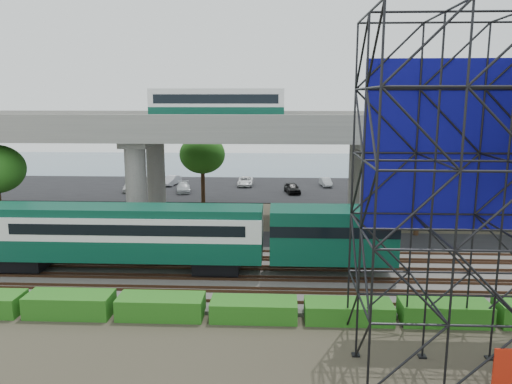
{
  "coord_description": "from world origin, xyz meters",
  "views": [
    {
      "loc": [
        2.27,
        -29.21,
        11.63
      ],
      "look_at": [
        0.63,
        6.0,
        4.93
      ],
      "focal_mm": 35.0,
      "sensor_mm": 36.0,
      "label": 1
    }
  ],
  "objects": [
    {
      "name": "hedge_strip",
      "position": [
        1.01,
        -4.3,
        0.56
      ],
      "size": [
        34.6,
        1.8,
        1.2
      ],
      "color": "#1C6316",
      "rests_on": "ground"
    },
    {
      "name": "parked_cars",
      "position": [
        1.58,
        33.56,
        0.68
      ],
      "size": [
        35.36,
        9.46,
        1.29
      ],
      "color": "silver",
      "rests_on": "parking_lot"
    },
    {
      "name": "service_road",
      "position": [
        0.0,
        10.5,
        0.04
      ],
      "size": [
        90.0,
        5.0,
        0.08
      ],
      "primitive_type": "cube",
      "color": "black",
      "rests_on": "ground"
    },
    {
      "name": "commuter_train",
      "position": [
        -6.14,
        2.0,
        2.88
      ],
      "size": [
        29.3,
        3.06,
        4.3
      ],
      "color": "black",
      "rests_on": "rail_tracks"
    },
    {
      "name": "suv",
      "position": [
        -9.85,
        10.67,
        0.81
      ],
      "size": [
        5.43,
        2.83,
        1.46
      ],
      "primitive_type": "imported",
      "rotation": [
        0.0,
        0.0,
        1.65
      ],
      "color": "black",
      "rests_on": "service_road"
    },
    {
      "name": "ground",
      "position": [
        0.0,
        0.0,
        0.0
      ],
      "size": [
        140.0,
        140.0,
        0.0
      ],
      "primitive_type": "plane",
      "color": "#474233",
      "rests_on": "ground"
    },
    {
      "name": "harbor_water",
      "position": [
        0.0,
        56.0,
        0.01
      ],
      "size": [
        140.0,
        40.0,
        0.03
      ],
      "primitive_type": "cube",
      "color": "#455E72",
      "rests_on": "ground"
    },
    {
      "name": "trees",
      "position": [
        -4.67,
        16.17,
        5.57
      ],
      "size": [
        40.94,
        16.94,
        7.69
      ],
      "color": "#382314",
      "rests_on": "ground"
    },
    {
      "name": "rail_tracks",
      "position": [
        0.0,
        2.0,
        0.28
      ],
      "size": [
        90.0,
        9.52,
        0.16
      ],
      "color": "#472D1E",
      "rests_on": "ballast_bed"
    },
    {
      "name": "ballast_bed",
      "position": [
        0.0,
        2.0,
        0.1
      ],
      "size": [
        90.0,
        12.0,
        0.2
      ],
      "primitive_type": "cube",
      "color": "slate",
      "rests_on": "ground"
    },
    {
      "name": "scaffold_tower",
      "position": [
        10.37,
        -7.98,
        7.47
      ],
      "size": [
        9.36,
        6.36,
        15.0
      ],
      "color": "black",
      "rests_on": "ground"
    },
    {
      "name": "overpass",
      "position": [
        -0.24,
        16.0,
        8.21
      ],
      "size": [
        80.0,
        12.0,
        12.4
      ],
      "color": "#9E9B93",
      "rests_on": "ground"
    },
    {
      "name": "parking_lot",
      "position": [
        0.0,
        34.0,
        0.04
      ],
      "size": [
        90.0,
        18.0,
        0.08
      ],
      "primitive_type": "cube",
      "color": "black",
      "rests_on": "ground"
    }
  ]
}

